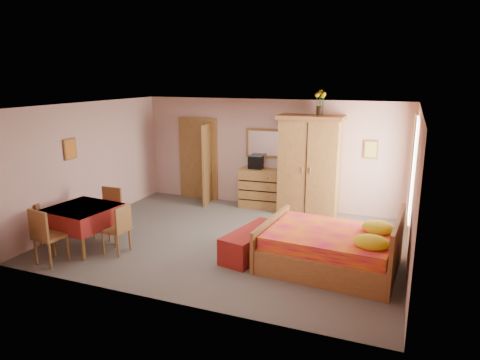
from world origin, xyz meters
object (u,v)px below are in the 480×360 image
at_px(stereo, 256,162).
at_px(sunflower_vase, 320,103).
at_px(floor_lamp, 281,170).
at_px(chair_south, 51,235).
at_px(chair_east, 116,229).
at_px(wardrobe, 309,166).
at_px(chair_north, 107,213).
at_px(chest_of_drawers, 261,188).
at_px(wall_mirror, 264,143).
at_px(bed, 330,238).
at_px(dining_table, 84,228).
at_px(chair_west, 50,223).
at_px(bench, 252,242).

distance_m(stereo, sunflower_vase, 2.10).
relative_size(floor_lamp, chair_south, 1.92).
xyz_separation_m(chair_south, chair_east, (0.76, 0.76, -0.05)).
height_order(floor_lamp, wardrobe, wardrobe).
bearing_deg(wardrobe, chair_north, -139.30).
xyz_separation_m(chest_of_drawers, wall_mirror, (0.00, 0.21, 1.08)).
distance_m(wardrobe, bed, 2.90).
height_order(stereo, bed, stereo).
bearing_deg(chair_east, floor_lamp, -27.04).
relative_size(sunflower_vase, dining_table, 0.50).
bearing_deg(chair_west, wall_mirror, 119.69).
relative_size(sunflower_vase, bench, 0.39).
bearing_deg(floor_lamp, chair_west, -133.36).
bearing_deg(chest_of_drawers, chair_east, -117.16).
height_order(wardrobe, bed, wardrobe).
height_order(stereo, floor_lamp, floor_lamp).
height_order(wall_mirror, chair_south, wall_mirror).
distance_m(chair_west, chair_east, 1.45).
bearing_deg(stereo, wall_mirror, 51.38).
bearing_deg(dining_table, sunflower_vase, 44.96).
relative_size(chest_of_drawers, wall_mirror, 1.12).
distance_m(floor_lamp, chair_east, 4.18).
bearing_deg(stereo, sunflower_vase, -2.70).
bearing_deg(sunflower_vase, chair_north, -140.24).
bearing_deg(bench, chair_east, -161.12).
distance_m(sunflower_vase, bed, 3.49).
bearing_deg(bench, floor_lamp, 95.87).
bearing_deg(chair_south, floor_lamp, 64.86).
distance_m(sunflower_vase, chair_west, 6.06).
xyz_separation_m(bed, chair_south, (-4.45, -1.58, -0.01)).
height_order(floor_lamp, dining_table, floor_lamp).
xyz_separation_m(stereo, chair_west, (-2.85, -3.69, -0.69)).
height_order(wardrobe, chair_north, wardrobe).
xyz_separation_m(floor_lamp, chair_north, (-2.69, -3.04, -0.46)).
relative_size(dining_table, chair_west, 1.34).
xyz_separation_m(chest_of_drawers, bench, (0.78, -2.78, -0.24)).
xyz_separation_m(bed, chair_west, (-5.15, -0.90, -0.10)).
xyz_separation_m(sunflower_vase, chair_south, (-3.66, -4.30, -2.06)).
bearing_deg(chair_south, sunflower_vase, 56.98).
bearing_deg(sunflower_vase, wardrobe, -161.14).
xyz_separation_m(stereo, chair_north, (-2.05, -3.03, -0.61)).
height_order(chest_of_drawers, wall_mirror, wall_mirror).
bearing_deg(chair_south, chair_west, 142.82).
xyz_separation_m(chest_of_drawers, stereo, (-0.14, 0.03, 0.63)).
relative_size(bench, chair_west, 1.73).
bearing_deg(chair_east, sunflower_vase, -37.05).
bearing_deg(chair_north, dining_table, 86.36).
bearing_deg(bed, bench, -174.77).
distance_m(floor_lamp, chair_north, 4.08).
bearing_deg(chair_west, chest_of_drawers, 118.13).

